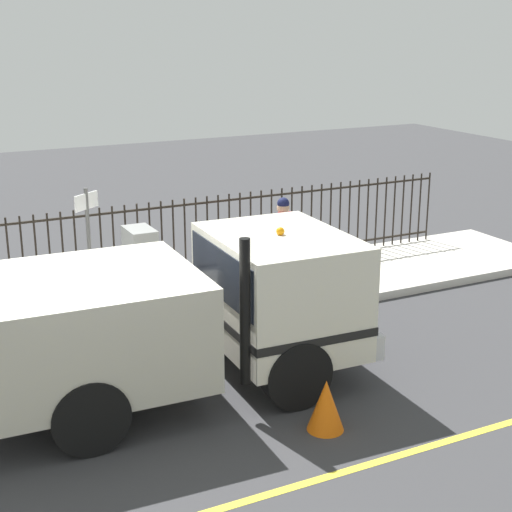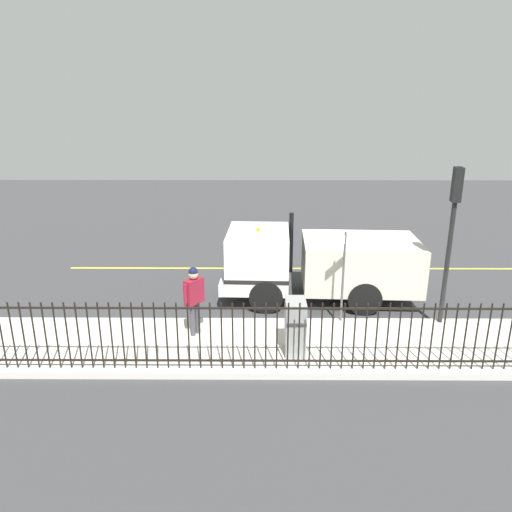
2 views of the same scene
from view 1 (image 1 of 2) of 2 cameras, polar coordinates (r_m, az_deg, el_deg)
ground_plane at (r=10.72m, az=-10.46°, el=-11.15°), size 45.75×45.75×0.00m
sidewalk_slab at (r=13.63m, az=-14.53°, el=-4.82°), size 2.80×20.79×0.16m
work_truck at (r=10.62m, az=-5.86°, el=-3.95°), size 2.62×5.91×2.44m
worker_standing at (r=14.22m, az=1.99°, el=1.60°), size 0.54×0.49×1.78m
iron_fence at (r=14.46m, az=-15.83°, el=-0.03°), size 0.04×17.71×1.57m
utility_cabinet at (r=14.20m, az=-8.46°, el=-0.49°), size 0.73×0.47×1.29m
traffic_cone at (r=10.01m, az=5.16°, el=-10.87°), size 0.48×0.48×0.68m
street_sign at (r=12.01m, az=-12.15°, el=0.53°), size 0.31×0.42×2.47m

